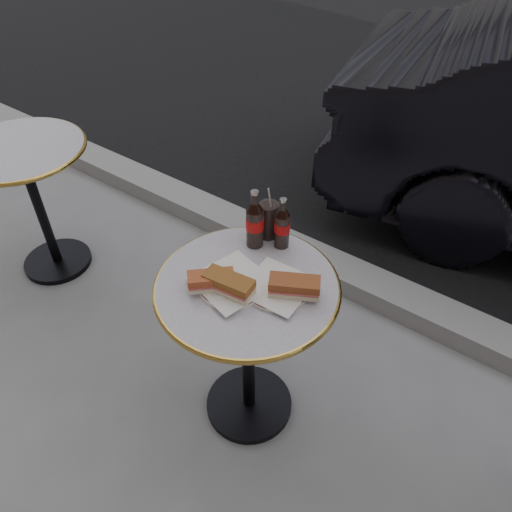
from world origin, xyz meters
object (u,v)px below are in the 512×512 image
Objects in this scene: bistro_table at (248,352)px; cola_glass at (269,220)px; plate_left at (232,283)px; plate_right at (277,288)px; cola_bottle_left at (255,219)px; cola_bottle_right at (282,223)px.

bistro_table is 0.51m from cola_glass.
bistro_table is 5.16× the size of cola_glass.
plate_right is (0.13, 0.07, -0.00)m from plate_left.
cola_glass is at bearing 100.03° from plate_left.
cola_bottle_left reaches higher than plate_right.
cola_bottle_left is 1.62× the size of cola_glass.
cola_glass reaches higher than plate_right.
plate_left is at bearing -140.28° from bistro_table.
plate_right is (0.09, 0.04, 0.37)m from bistro_table.
cola_glass is at bearing 130.55° from plate_right.
plate_left is 0.15m from plate_right.
cola_glass is (-0.05, 0.28, 0.06)m from plate_left.
bistro_table is 0.39m from plate_right.
plate_left is 1.09× the size of plate_right.
plate_left reaches higher than bistro_table.
plate_left is 0.28m from cola_bottle_right.
cola_bottle_left reaches higher than cola_bottle_right.
cola_glass is at bearing 109.29° from bistro_table.
cola_bottle_right is (0.08, 0.05, -0.01)m from cola_bottle_left.
plate_left is 1.01× the size of cola_bottle_left.
cola_bottle_left is (-0.06, 0.21, 0.11)m from plate_left.
plate_left is 0.29m from cola_glass.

